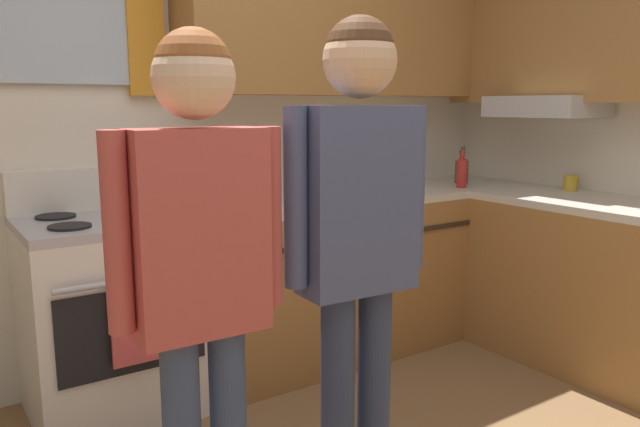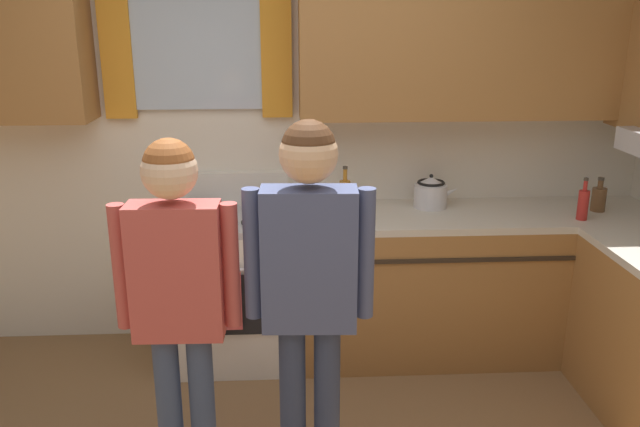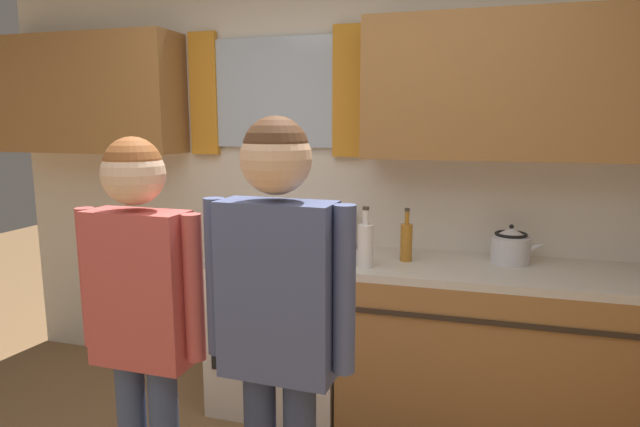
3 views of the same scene
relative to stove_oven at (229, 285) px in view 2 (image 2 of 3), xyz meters
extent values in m
cube|color=silver|center=(0.28, 0.36, 0.83)|extent=(4.60, 0.10, 2.60)
cube|color=silver|center=(-0.15, 0.29, 1.34)|extent=(0.74, 0.03, 0.65)
cube|color=orange|center=(-0.61, 0.28, 1.34)|extent=(0.18, 0.04, 0.75)
cube|color=orange|center=(0.31, 0.28, 1.34)|extent=(0.18, 0.04, 0.75)
cube|color=#9E6B38|center=(1.51, 0.15, 1.34)|extent=(2.14, 0.32, 0.73)
cube|color=#9E6B38|center=(1.48, 0.00, -0.04)|extent=(2.20, 0.62, 0.86)
cube|color=beige|center=(1.48, 0.00, 0.41)|extent=(2.20, 0.62, 0.04)
cube|color=#2D2319|center=(1.48, -0.32, 0.25)|extent=(2.08, 0.01, 0.02)
cube|color=silver|center=(0.00, 0.00, -0.04)|extent=(0.73, 0.62, 0.86)
cube|color=black|center=(0.00, -0.32, 0.01)|extent=(0.61, 0.01, 0.36)
cylinder|color=#ADADB2|center=(0.00, -0.34, 0.23)|extent=(0.61, 0.02, 0.02)
cube|color=#ADADB2|center=(0.00, 0.00, 0.41)|extent=(0.73, 0.62, 0.04)
cube|color=silver|center=(0.00, 0.27, 0.53)|extent=(0.73, 0.08, 0.20)
cylinder|color=black|center=(-0.18, -0.14, 0.44)|extent=(0.17, 0.17, 0.01)
cylinder|color=black|center=(0.18, -0.14, 0.44)|extent=(0.17, 0.17, 0.01)
cylinder|color=black|center=(-0.18, 0.13, 0.44)|extent=(0.17, 0.17, 0.01)
cylinder|color=black|center=(0.18, 0.13, 0.44)|extent=(0.17, 0.17, 0.01)
cube|color=#CC4C4C|center=(0.00, -0.35, 0.05)|extent=(0.20, 0.02, 0.34)
cylinder|color=white|center=(0.51, -0.17, 0.54)|extent=(0.08, 0.08, 0.22)
cylinder|color=white|center=(0.51, -0.17, 0.69)|extent=(0.03, 0.03, 0.08)
cylinder|color=#3F382D|center=(0.51, -0.17, 0.74)|extent=(0.03, 0.03, 0.02)
cylinder|color=red|center=(2.04, -0.18, 0.52)|extent=(0.06, 0.06, 0.17)
cylinder|color=red|center=(2.04, -0.18, 0.63)|extent=(0.02, 0.02, 0.06)
cylinder|color=#3F382D|center=(2.04, -0.18, 0.67)|extent=(0.03, 0.03, 0.02)
cylinder|color=brown|center=(2.21, -0.01, 0.50)|extent=(0.08, 0.08, 0.14)
cylinder|color=brown|center=(2.21, -0.01, 0.60)|extent=(0.03, 0.03, 0.05)
cylinder|color=#3F382D|center=(2.21, -0.01, 0.63)|extent=(0.04, 0.04, 0.02)
cylinder|color=#B27223|center=(0.70, 0.01, 0.53)|extent=(0.06, 0.06, 0.20)
cylinder|color=#B27223|center=(0.70, 0.01, 0.67)|extent=(0.02, 0.02, 0.07)
cylinder|color=#3F382D|center=(0.70, 0.01, 0.71)|extent=(0.03, 0.03, 0.02)
cylinder|color=silver|center=(1.23, 0.12, 0.50)|extent=(0.20, 0.20, 0.14)
cone|color=silver|center=(1.23, 0.12, 0.60)|extent=(0.18, 0.18, 0.05)
sphere|color=black|center=(1.23, 0.12, 0.63)|extent=(0.02, 0.02, 0.02)
cone|color=silver|center=(1.36, 0.12, 0.53)|extent=(0.09, 0.04, 0.07)
torus|color=black|center=(1.23, 0.12, 0.59)|extent=(0.17, 0.17, 0.02)
cylinder|color=#38476B|center=(-0.01, -1.23, -0.08)|extent=(0.11, 0.11, 0.78)
cylinder|color=#38476B|center=(-0.15, -1.23, -0.08)|extent=(0.11, 0.11, 0.78)
cube|color=#BF4C47|center=(-0.08, -1.23, 0.59)|extent=(0.36, 0.16, 0.55)
cylinder|color=#BF4C47|center=(0.13, -1.24, 0.61)|extent=(0.07, 0.07, 0.51)
cylinder|color=#BF4C47|center=(-0.30, -1.23, 0.61)|extent=(0.07, 0.07, 0.51)
sphere|color=beige|center=(-0.08, -1.23, 0.99)|extent=(0.21, 0.21, 0.21)
sphere|color=brown|center=(-0.08, -1.23, 1.02)|extent=(0.20, 0.20, 0.20)
cylinder|color=#2D3856|center=(0.51, -1.25, -0.06)|extent=(0.11, 0.11, 0.81)
cylinder|color=#2D3856|center=(0.37, -1.24, -0.06)|extent=(0.11, 0.11, 0.81)
cube|color=#47517A|center=(0.44, -1.25, 0.64)|extent=(0.38, 0.18, 0.58)
cylinder|color=#47517A|center=(0.66, -1.26, 0.66)|extent=(0.07, 0.07, 0.53)
cylinder|color=#47517A|center=(0.22, -1.24, 0.66)|extent=(0.07, 0.07, 0.53)
sphere|color=#DBAD84|center=(0.44, -1.25, 1.06)|extent=(0.22, 0.22, 0.22)
sphere|color=#4C2D19|center=(0.44, -1.25, 1.08)|extent=(0.21, 0.21, 0.21)
camera|label=1|loc=(-0.71, -2.74, 0.93)|focal=34.65mm
camera|label=2|loc=(0.35, -3.60, 1.55)|focal=36.10mm
camera|label=3|loc=(1.02, -2.78, 1.16)|focal=29.89mm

